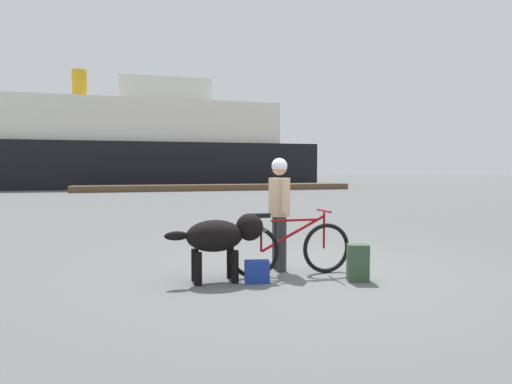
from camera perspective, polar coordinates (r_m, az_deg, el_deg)
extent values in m
plane|color=#595B5B|center=(6.76, 6.07, -9.92)|extent=(160.00, 160.00, 0.00)
torus|color=black|center=(6.68, 8.79, -6.95)|extent=(0.72, 0.06, 0.72)
torus|color=black|center=(6.31, -0.23, -7.51)|extent=(0.72, 0.06, 0.72)
cube|color=maroon|center=(6.43, 4.85, -3.54)|extent=(0.69, 0.03, 0.03)
cube|color=maroon|center=(6.45, 4.67, -5.18)|extent=(0.94, 0.03, 0.49)
cylinder|color=maroon|center=(6.30, 0.65, -5.59)|extent=(0.03, 0.03, 0.42)
cylinder|color=maroon|center=(6.62, 8.49, -4.76)|extent=(0.03, 0.03, 0.52)
cube|color=black|center=(6.26, 0.65, -2.96)|extent=(0.24, 0.10, 0.06)
cylinder|color=maroon|center=(6.59, 8.51, -2.35)|extent=(0.03, 0.44, 0.03)
cube|color=slate|center=(6.25, -0.40, -4.82)|extent=(0.36, 0.14, 0.02)
cylinder|color=#333338|center=(6.90, 2.62, -6.26)|extent=(0.14, 0.14, 0.80)
cylinder|color=#333338|center=(6.70, 3.23, -6.55)|extent=(0.14, 0.14, 0.80)
cylinder|color=#D8B28C|center=(6.72, 2.94, -0.66)|extent=(0.32, 0.32, 0.57)
cylinder|color=#D8B28C|center=(6.93, 2.34, -0.27)|extent=(0.09, 0.09, 0.50)
cylinder|color=#D8B28C|center=(6.52, 3.57, -0.48)|extent=(0.09, 0.09, 0.50)
sphere|color=tan|center=(6.71, 2.95, 3.02)|extent=(0.22, 0.22, 0.22)
sphere|color=white|center=(6.71, 2.95, 3.28)|extent=(0.23, 0.23, 0.23)
ellipsoid|color=black|center=(6.09, -5.20, -5.47)|extent=(0.76, 0.50, 0.42)
sphere|color=black|center=(6.18, -0.81, -4.40)|extent=(0.37, 0.37, 0.37)
ellipsoid|color=black|center=(6.01, -9.90, -5.42)|extent=(0.32, 0.12, 0.12)
cylinder|color=black|center=(6.34, -3.23, -8.80)|extent=(0.10, 0.10, 0.43)
cylinder|color=black|center=(6.08, -2.65, -9.31)|extent=(0.10, 0.10, 0.43)
cylinder|color=black|center=(6.25, -7.64, -8.99)|extent=(0.10, 0.10, 0.43)
cylinder|color=black|center=(5.99, -7.24, -9.53)|extent=(0.10, 0.10, 0.43)
cube|color=#334C33|center=(6.31, 12.62, -8.62)|extent=(0.33, 0.28, 0.49)
cube|color=navy|center=(6.10, 0.12, -9.93)|extent=(0.35, 0.23, 0.29)
cube|color=brown|center=(31.16, -4.92, 0.59)|extent=(18.66, 2.22, 0.40)
cube|color=black|center=(37.69, -15.77, 3.20)|extent=(28.93, 8.57, 3.42)
cube|color=silver|center=(37.85, -15.84, 8.21)|extent=(23.14, 7.20, 3.20)
cube|color=silver|center=(38.30, -11.47, 11.97)|extent=(6.94, 5.14, 1.80)
cylinder|color=#BF8C19|center=(38.35, -21.22, 12.27)|extent=(1.10, 1.10, 2.40)
ellipsoid|color=navy|center=(39.04, -22.33, 1.23)|extent=(7.50, 2.10, 0.90)
cylinder|color=#B2B2B7|center=(39.10, -22.43, 6.40)|extent=(0.14, 0.14, 6.16)
cylinder|color=#B2B2B7|center=(39.17, -24.02, 3.61)|extent=(3.37, 0.10, 0.10)
cylinder|color=#4C331E|center=(50.44, -12.56, 2.38)|extent=(0.40, 0.40, 2.03)
cone|color=#19471E|center=(50.60, -12.61, 7.46)|extent=(3.90, 3.90, 6.94)
cylinder|color=#4C331E|center=(55.62, 1.31, 2.54)|extent=(0.48, 0.48, 2.12)
cone|color=#19471E|center=(55.74, 1.31, 6.79)|extent=(4.30, 4.30, 6.13)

